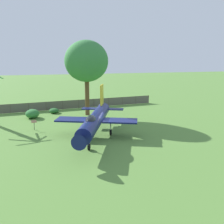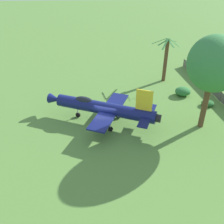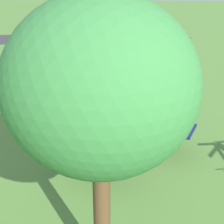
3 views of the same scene
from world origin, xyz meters
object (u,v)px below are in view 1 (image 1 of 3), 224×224
info_plaque (34,123)px  shrub_near_fence (32,114)px  shrub_by_tree (54,111)px  display_jet (95,120)px  shade_tree (86,61)px

info_plaque → shrub_near_fence: bearing=-87.3°
shrub_by_tree → display_jet: bearing=103.4°
display_jet → shrub_near_fence: bearing=-129.1°
display_jet → shrub_by_tree: (3.34, -14.05, -1.64)m
display_jet → info_plaque: (6.10, -5.21, -1.15)m
display_jet → info_plaque: display_jet is taller
shrub_near_fence → shrub_by_tree: shrub_near_fence is taller
shrub_near_fence → info_plaque: shrub_near_fence is taller
shrub_near_fence → shrub_by_tree: 3.96m
shade_tree → shrub_by_tree: (4.65, -2.54, -7.29)m
shade_tree → shrub_near_fence: (7.70, -0.03, -7.05)m
shrub_by_tree → info_plaque: bearing=72.7°
shade_tree → shrub_by_tree: 9.01m
display_jet → info_plaque: bearing=-108.6°
display_jet → shade_tree: size_ratio=1.25×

